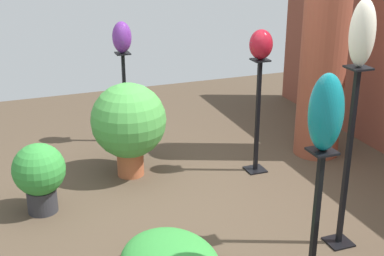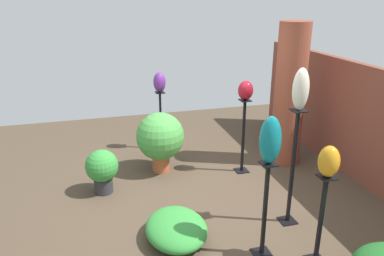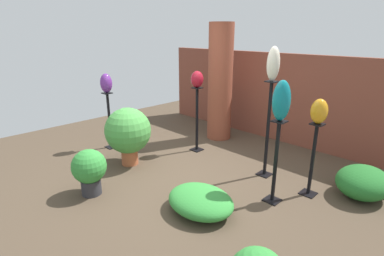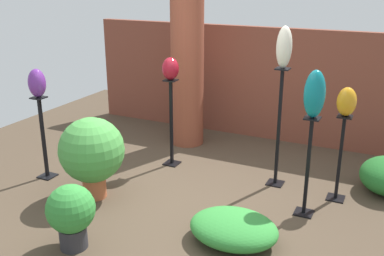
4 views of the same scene
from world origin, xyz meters
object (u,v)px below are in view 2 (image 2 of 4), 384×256
Objects in this scene: brick_pillar at (289,95)px; pedestal_ruby at (243,140)px; pedestal_amber at (320,224)px; potted_plant_mid_right at (102,168)px; pedestal_teal at (265,215)px; art_vase_ivory at (301,89)px; art_vase_violet at (159,82)px; pedestal_violet at (161,123)px; pedestal_ivory at (292,173)px; potted_plant_near_pillar at (160,138)px; art_vase_amber at (329,161)px; art_vase_ruby at (246,90)px; art_vase_teal at (270,140)px.

brick_pillar reaches higher than pedestal_ruby.
pedestal_amber is 1.57× the size of potted_plant_mid_right.
pedestal_teal is 2.46m from potted_plant_mid_right.
art_vase_ivory is at bearing 173.97° from pedestal_amber.
art_vase_violet is 0.54× the size of potted_plant_mid_right.
pedestal_violet is at bearing 140.76° from potted_plant_mid_right.
pedestal_amber is 3.00m from potted_plant_mid_right.
pedestal_teal is at bearing -50.19° from pedestal_ivory.
pedestal_violet is 0.92m from potted_plant_near_pillar.
pedestal_amber is 3.16× the size of art_vase_amber.
brick_pillar is 2.21m from art_vase_violet.
pedestal_violet is at bearing 7.13° from art_vase_violet.
art_vase_amber is at bearing -1.69° from art_vase_ruby.
potted_plant_mid_right is at bearing -139.13° from art_vase_teal.
pedestal_teal is 2.04m from pedestal_ruby.
art_vase_teal is at bearing 14.04° from pedestal_teal.
potted_plant_mid_right is at bearing -121.98° from pedestal_ivory.
potted_plant_mid_right is (1.36, -1.11, -0.11)m from pedestal_violet.
art_vase_violet is at bearing -172.87° from pedestal_violet.
art_vase_violet is 1.66m from art_vase_ruby.
pedestal_ruby is 1.23× the size of potted_plant_near_pillar.
art_vase_ivory reaches higher than pedestal_teal.
brick_pillar is 2.38× the size of potted_plant_near_pillar.
pedestal_ivory reaches higher than pedestal_amber.
brick_pillar is 4.81× the size of art_vase_ivory.
art_vase_teal is at bearing 8.78° from art_vase_violet.
brick_pillar is at bearing 146.34° from art_vase_teal.
art_vase_ruby reaches higher than pedestal_ruby.
potted_plant_near_pillar is at bearing -155.33° from art_vase_amber.
art_vase_amber is at bearing 44.94° from potted_plant_mid_right.
pedestal_violet is at bearing -139.79° from art_vase_ruby.
art_vase_teal is at bearing -33.66° from brick_pillar.
pedestal_ivory is at bearing 129.81° from art_vase_teal.
art_vase_ruby is at bearing 0.00° from pedestal_ruby.
pedestal_ivory is 1.33× the size of pedestal_teal.
pedestal_violet is 1.76m from potted_plant_mid_right.
pedestal_ruby is at bearing 163.67° from art_vase_teal.
pedestal_ivory reaches higher than art_vase_amber.
pedestal_violet is at bearing -158.36° from pedestal_ivory.
potted_plant_near_pillar is at bearing -106.22° from pedestal_ruby.
pedestal_amber is 3.50× the size of art_vase_ruby.
pedestal_amber is 0.92× the size of pedestal_teal.
pedestal_amber is 3.71m from art_vase_violet.
art_vase_ruby is 1.51m from potted_plant_near_pillar.
art_vase_ruby reaches higher than pedestal_amber.
potted_plant_near_pillar is at bearing -11.29° from pedestal_violet.
pedestal_teal reaches higher than pedestal_amber.
pedestal_ruby is (-1.96, 0.57, 0.04)m from pedestal_teal.
pedestal_amber is 2.22m from pedestal_ruby.
potted_plant_mid_right is (-1.37, -2.20, -0.31)m from pedestal_ivory.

